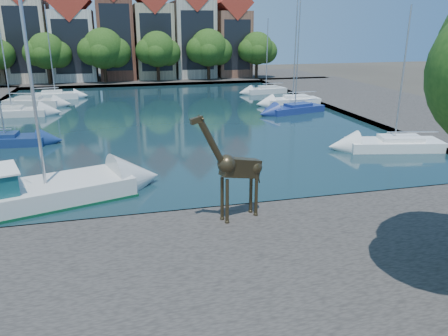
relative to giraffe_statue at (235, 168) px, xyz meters
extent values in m
plane|color=#38332B|center=(-0.17, 1.58, -2.90)|extent=(160.00, 160.00, 0.00)
cube|color=black|center=(-0.17, 25.58, -2.86)|extent=(38.00, 50.00, 0.08)
cube|color=#47423D|center=(-0.17, -5.42, -2.65)|extent=(50.00, 14.00, 0.50)
cube|color=#47423D|center=(-0.17, 57.58, -2.65)|extent=(60.00, 16.00, 0.50)
cube|color=#47423D|center=(24.83, 25.58, -2.65)|extent=(14.00, 52.00, 0.50)
cube|color=beige|center=(-17.17, 57.58, 3.85)|extent=(5.88, 9.00, 12.50)
cube|color=black|center=(-17.17, 53.10, 3.85)|extent=(4.80, 0.05, 9.38)
cube|color=silver|center=(-10.67, 57.58, 2.85)|extent=(6.37, 9.00, 10.50)
cube|color=#A83A21|center=(-10.67, 57.58, 9.53)|extent=(6.43, 9.18, 6.43)
cube|color=black|center=(-10.67, 53.10, 2.85)|extent=(5.20, 0.05, 7.88)
cube|color=brown|center=(-4.17, 57.58, 4.10)|extent=(5.39, 9.00, 13.00)
cube|color=black|center=(-4.17, 53.10, 4.10)|extent=(4.40, 0.05, 9.75)
cube|color=tan|center=(1.83, 57.58, 3.35)|extent=(5.88, 9.00, 11.50)
cube|color=black|center=(1.83, 53.10, 3.35)|extent=(4.80, 0.05, 8.62)
cube|color=#BFB6A3|center=(8.33, 57.58, 3.60)|extent=(6.37, 9.00, 12.00)
cube|color=black|center=(8.33, 53.10, 3.60)|extent=(5.20, 0.05, 9.00)
cube|color=brown|center=(14.83, 57.58, 2.85)|extent=(5.39, 9.00, 10.50)
cube|color=#A83A21|center=(14.83, 57.58, 9.31)|extent=(5.44, 9.18, 5.44)
cube|color=black|center=(14.83, 53.10, 2.85)|extent=(4.40, 0.05, 7.88)
sphere|color=#1F4113|center=(-20.49, 52.38, 1.92)|extent=(4.20, 4.20, 4.20)
cylinder|color=#332114|center=(-14.17, 52.08, -0.80)|extent=(0.50, 0.50, 3.20)
sphere|color=#1F4113|center=(-14.17, 52.08, 2.36)|extent=(5.20, 5.20, 5.20)
sphere|color=#1F4113|center=(-12.61, 52.38, 1.84)|extent=(3.90, 3.90, 3.90)
sphere|color=#1F4113|center=(-15.60, 51.68, 2.10)|extent=(3.64, 3.64, 3.64)
cylinder|color=#332114|center=(-6.17, 52.08, -0.80)|extent=(0.50, 0.50, 3.20)
sphere|color=#1F4113|center=(-6.17, 52.08, 2.60)|extent=(6.00, 6.00, 6.00)
sphere|color=#1F4113|center=(-4.37, 52.38, 2.00)|extent=(4.50, 4.50, 4.50)
sphere|color=#1F4113|center=(-7.82, 51.68, 2.30)|extent=(4.20, 4.20, 4.20)
cylinder|color=#332114|center=(1.83, 52.08, -0.80)|extent=(0.50, 0.50, 3.20)
sphere|color=#1F4113|center=(1.83, 52.08, 2.42)|extent=(5.40, 5.40, 5.40)
sphere|color=#1F4113|center=(3.45, 52.38, 1.88)|extent=(4.05, 4.05, 4.05)
sphere|color=#1F4113|center=(0.34, 51.68, 2.15)|extent=(3.78, 3.78, 3.78)
cylinder|color=#332114|center=(9.83, 52.08, -0.80)|extent=(0.50, 0.50, 3.20)
sphere|color=#1F4113|center=(9.83, 52.08, 2.54)|extent=(5.80, 5.80, 5.80)
sphere|color=#1F4113|center=(11.57, 52.38, 1.96)|extent=(4.35, 4.35, 4.35)
sphere|color=#1F4113|center=(8.23, 51.68, 2.25)|extent=(4.06, 4.06, 4.06)
cylinder|color=#332114|center=(17.83, 52.08, -0.80)|extent=(0.50, 0.50, 3.20)
sphere|color=#1F4113|center=(17.83, 52.08, 2.36)|extent=(5.20, 5.20, 5.20)
sphere|color=#1F4113|center=(19.39, 52.38, 1.84)|extent=(3.90, 3.90, 3.90)
sphere|color=#1F4113|center=(16.40, 51.68, 2.10)|extent=(3.64, 3.64, 3.64)
cylinder|color=#382E1C|center=(-0.46, -0.37, -1.39)|extent=(0.16, 0.16, 2.04)
cylinder|color=#382E1C|center=(-0.59, 0.04, -1.39)|extent=(0.16, 0.16, 2.04)
cylinder|color=#382E1C|center=(1.02, 0.09, -1.39)|extent=(0.16, 0.16, 2.04)
cylinder|color=#382E1C|center=(0.89, 0.50, -1.39)|extent=(0.16, 0.16, 2.04)
cube|color=#382E1C|center=(0.26, 0.08, -0.03)|extent=(2.04, 1.10, 1.19)
cylinder|color=#382E1C|center=(-1.12, -0.35, 1.30)|extent=(1.33, 0.67, 2.11)
cube|color=#382E1C|center=(-1.79, -0.56, 2.33)|extent=(0.59, 0.34, 0.32)
cube|color=silver|center=(-9.96, 4.73, -2.18)|extent=(11.68, 6.49, 1.29)
cylinder|color=#B2B2B7|center=(-8.70, 5.13, 3.14)|extent=(0.16, 0.16, 9.94)
cube|color=navy|center=(-13.30, 17.94, -2.39)|extent=(5.96, 2.51, 0.86)
cube|color=navy|center=(-13.30, 17.94, -2.10)|extent=(2.65, 1.63, 0.48)
cube|color=silver|center=(-15.17, 30.12, -2.39)|extent=(6.80, 2.76, 0.87)
cube|color=silver|center=(-15.17, 30.12, -2.10)|extent=(3.02, 1.82, 0.48)
cylinder|color=#B2B2B7|center=(-15.17, 30.12, 2.61)|extent=(0.12, 0.12, 9.52)
cube|color=beige|center=(-14.02, 35.30, -2.31)|extent=(6.37, 3.50, 1.02)
cube|color=beige|center=(-14.02, 35.30, -1.97)|extent=(2.92, 2.07, 0.57)
cylinder|color=#B2B2B7|center=(-14.02, 35.30, 3.22)|extent=(0.14, 0.14, 10.49)
cube|color=white|center=(-12.17, 40.34, -2.34)|extent=(5.51, 2.16, 0.96)
cube|color=white|center=(-12.17, 40.34, -2.03)|extent=(2.43, 1.44, 0.53)
cylinder|color=#B2B2B7|center=(-12.17, 40.34, 3.08)|extent=(0.13, 0.13, 10.32)
cube|color=white|center=(14.83, 9.73, -2.37)|extent=(7.14, 3.73, 0.91)
cube|color=white|center=(14.83, 9.73, -2.06)|extent=(3.25, 2.24, 0.51)
cylinder|color=#B2B2B7|center=(14.83, 9.73, 2.58)|extent=(0.12, 0.12, 9.38)
cube|color=navy|center=(13.34, 24.92, -2.40)|extent=(6.59, 3.80, 0.84)
cube|color=navy|center=(13.34, 24.92, -2.12)|extent=(3.04, 2.22, 0.47)
cylinder|color=#B2B2B7|center=(13.34, 24.92, 3.04)|extent=(0.11, 0.11, 10.42)
cube|color=white|center=(14.83, 29.16, -2.32)|extent=(6.13, 2.20, 1.01)
cube|color=white|center=(14.83, 29.16, -1.98)|extent=(2.69, 1.52, 0.56)
cylinder|color=#B2B2B7|center=(14.83, 29.16, 3.26)|extent=(0.13, 0.13, 10.59)
cube|color=silver|center=(14.83, 38.52, -2.38)|extent=(5.65, 2.54, 0.89)
cube|color=silver|center=(14.83, 38.52, -2.08)|extent=(2.53, 1.61, 0.49)
cylinder|color=#B2B2B7|center=(14.83, 38.52, 2.31)|extent=(0.12, 0.12, 8.89)
camera|label=1|loc=(-4.83, -17.45, 5.95)|focal=35.00mm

